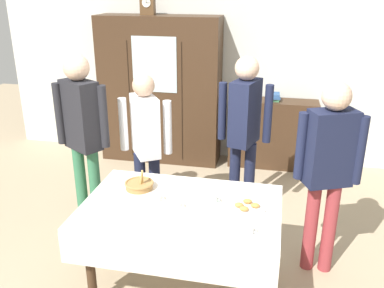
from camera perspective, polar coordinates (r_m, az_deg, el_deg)
The scene contains 19 objects.
ground_plane at distance 3.80m, azimuth -0.66°, elevation -16.68°, with size 12.00×12.00×0.00m, color tan.
back_wall at distance 5.70m, azimuth 5.30°, elevation 11.19°, with size 6.40×0.10×2.70m, color silver.
dining_table at distance 3.25m, azimuth -1.64°, elevation -10.27°, with size 1.50×1.01×0.74m.
wall_cabinet at distance 5.67m, azimuth -4.35°, elevation 7.27°, with size 1.61×0.46×1.94m.
mantel_clock at distance 5.55m, azimuth -6.06°, elevation 18.32°, with size 0.18×0.11×0.24m.
bookshelf_low at distance 5.65m, azimuth 10.85°, elevation 1.39°, with size 1.12×0.35×0.91m.
book_stack at distance 5.50m, azimuth 11.20°, elevation 6.31°, with size 0.15×0.21×0.09m.
tea_cup_center at distance 3.27m, azimuth -4.82°, elevation -7.34°, with size 0.13×0.13×0.06m.
tea_cup_front_edge at distance 3.16m, azimuth -2.14°, elevation -8.39°, with size 0.13×0.13×0.06m.
tea_cup_near_right at distance 3.25m, azimuth 2.83°, elevation -7.56°, with size 0.13×0.13×0.06m.
tea_cup_back_edge at distance 2.90m, azimuth 7.67°, elevation -11.62°, with size 0.13×0.13×0.06m.
bread_basket at distance 3.47m, azimuth -7.21°, elevation -5.55°, with size 0.24×0.24×0.16m.
pastry_plate at distance 3.20m, azimuth 7.47°, elevation -8.49°, with size 0.28×0.28×0.05m.
spoon_center at distance 3.04m, azimuth -10.28°, elevation -10.65°, with size 0.12×0.02×0.01m.
spoon_far_right at distance 2.96m, azimuth -1.29°, elevation -11.22°, with size 0.12×0.02×0.01m.
person_behind_table_right at distance 4.04m, azimuth -6.32°, elevation 0.87°, with size 0.52×0.41×1.55m.
person_behind_table_left at distance 4.11m, azimuth 7.15°, elevation 2.71°, with size 0.52×0.40×1.70m.
person_beside_shelf at distance 3.47m, azimuth 18.07°, elevation -2.36°, with size 0.52×0.32×1.65m.
person_near_right_end at distance 4.03m, azimuth -14.71°, elevation 2.24°, with size 0.52×0.36×1.74m.
Camera 1 is at (0.67, -2.92, 2.33)m, focal length 39.17 mm.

